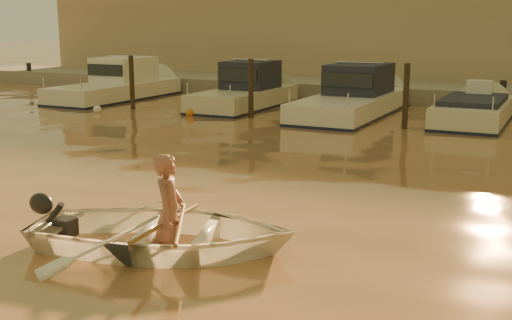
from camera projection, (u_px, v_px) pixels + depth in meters
The scene contains 18 objects.
ground_plane at pixel (143, 299), 7.58m from camera, with size 160.00×160.00×0.00m, color brown.
dinghy at pixel (163, 232), 9.16m from camera, with size 2.72×3.81×0.79m, color white.
person at pixel (170, 213), 9.09m from camera, with size 0.63×0.41×1.71m, color #905848.
outboard_motor at pixel (64, 227), 9.38m from camera, with size 0.90×0.40×0.70m, color black, non-canonical shape.
oar_port at pixel (180, 223), 9.09m from camera, with size 0.06×0.06×2.10m, color olive.
oar_starboard at pixel (166, 222), 9.12m from camera, with size 0.06×0.06×2.10m, color brown.
moored_boat_0 at pixel (115, 85), 27.12m from camera, with size 2.33×7.37×1.75m, color silver, non-canonical shape.
moored_boat_1 at pixel (244, 91), 24.47m from camera, with size 2.13×6.37×1.75m, color beige, non-canonical shape.
moored_boat_2 at pixel (353, 97), 22.60m from camera, with size 2.38×7.95×1.75m, color silver, non-canonical shape.
moored_boat_3 at pixel (474, 116), 20.90m from camera, with size 2.05×5.92×0.95m, color beige, non-canonical shape.
piling_0 at pixel (132, 85), 24.03m from camera, with size 0.18×0.18×2.20m, color #2D2319.
piling_1 at pixel (251, 91), 21.87m from camera, with size 0.18×0.18×2.20m, color #2D2319.
piling_2 at pixel (406, 99), 19.58m from camera, with size 0.18×0.18×2.20m, color #2D2319.
fender_a at pixel (97, 110), 23.32m from camera, with size 0.30×0.30×0.30m, color silver.
fender_b at pixel (190, 113), 22.41m from camera, with size 0.30×0.30×0.30m, color #C46817.
fender_c at pixel (338, 125), 19.80m from camera, with size 0.30×0.30×0.30m, color silver.
quay at pixel (454, 98), 26.40m from camera, with size 52.00×4.00×1.00m, color gray.
waterfront_building at pixel (476, 40), 30.75m from camera, with size 46.00×7.00×4.80m, color #9E8466.
Camera 1 is at (4.33, -5.74, 3.21)m, focal length 45.00 mm.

